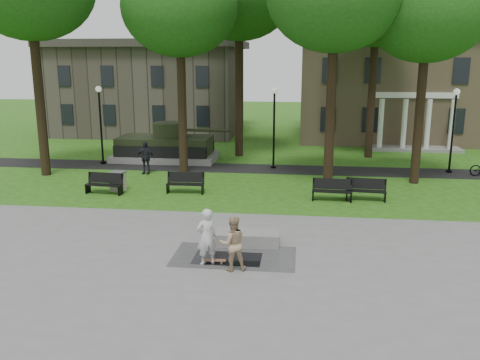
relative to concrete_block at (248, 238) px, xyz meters
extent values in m
plane|color=#294F12|center=(-0.33, 0.49, -0.24)|extent=(120.00, 120.00, 0.00)
cube|color=gray|center=(-0.33, -4.51, -0.23)|extent=(22.00, 16.00, 0.02)
cube|color=black|center=(-0.33, 12.49, -0.24)|extent=(44.00, 2.60, 0.01)
cube|color=#9E8460|center=(9.67, 26.49, 3.75)|extent=(16.00, 11.00, 8.00)
cube|color=#38332D|center=(9.67, 26.49, 8.06)|extent=(17.00, 12.00, 0.60)
cube|color=silver|center=(9.67, 20.99, 3.55)|extent=(6.00, 0.30, 0.40)
cube|color=#4C443D|center=(-11.33, 26.99, 3.35)|extent=(15.00, 10.00, 7.20)
cylinder|color=black|center=(-12.33, 9.49, 4.24)|extent=(0.52, 0.52, 8.96)
cylinder|color=black|center=(-4.83, 10.99, 3.75)|extent=(0.48, 0.48, 8.00)
ellipsoid|color=#1A4D12|center=(-4.83, 10.99, 8.76)|extent=(6.20, 6.20, 5.27)
cylinder|color=black|center=(3.17, 8.99, 3.92)|extent=(0.50, 0.50, 8.32)
cylinder|color=black|center=(7.67, 9.99, 3.59)|extent=(0.46, 0.46, 7.68)
ellipsoid|color=#1A4D12|center=(7.67, 9.99, 8.40)|extent=(6.00, 6.00, 5.10)
cylinder|color=black|center=(-2.33, 16.49, 4.39)|extent=(0.54, 0.54, 9.28)
cylinder|color=black|center=(6.17, 16.99, 4.08)|extent=(0.50, 0.50, 8.64)
ellipsoid|color=#1A4D12|center=(6.17, 16.99, 9.47)|extent=(6.40, 6.40, 5.44)
cylinder|color=black|center=(-10.33, 12.79, 1.96)|extent=(0.12, 0.12, 4.40)
sphere|color=silver|center=(-10.33, 12.79, 4.30)|extent=(0.36, 0.36, 0.36)
cylinder|color=black|center=(-10.33, 12.79, -0.16)|extent=(0.32, 0.32, 0.16)
cylinder|color=black|center=(0.17, 12.79, 1.96)|extent=(0.12, 0.12, 4.40)
sphere|color=silver|center=(0.17, 12.79, 4.30)|extent=(0.36, 0.36, 0.36)
cylinder|color=black|center=(0.17, 12.79, -0.16)|extent=(0.32, 0.32, 0.16)
cylinder|color=black|center=(10.17, 12.79, 1.96)|extent=(0.12, 0.12, 4.40)
sphere|color=silver|center=(10.17, 12.79, 4.30)|extent=(0.36, 0.36, 0.36)
cylinder|color=black|center=(10.17, 12.79, -0.16)|extent=(0.32, 0.32, 0.16)
cube|color=gray|center=(-6.83, 14.49, -0.04)|extent=(6.50, 3.40, 0.40)
cube|color=#272F18|center=(-6.83, 14.49, 0.70)|extent=(5.80, 2.80, 1.10)
cube|color=black|center=(-6.83, 13.14, 0.51)|extent=(5.80, 0.35, 0.70)
cube|color=black|center=(-6.83, 15.84, 0.51)|extent=(5.80, 0.35, 0.70)
cylinder|color=#272F18|center=(-6.53, 14.49, 1.71)|extent=(2.10, 2.10, 0.90)
cylinder|color=#272F18|center=(-4.23, 14.49, 1.71)|extent=(3.20, 0.18, 0.18)
cube|color=black|center=(-0.51, -1.43, -0.22)|extent=(2.20, 1.20, 0.00)
cube|color=gray|center=(0.00, 0.00, 0.00)|extent=(2.23, 1.08, 0.45)
cube|color=brown|center=(-0.90, -1.78, -0.19)|extent=(0.79, 0.24, 0.07)
imported|color=silver|center=(-1.08, -1.95, 0.68)|extent=(0.79, 0.72, 1.82)
imported|color=tan|center=(-0.21, -2.28, 0.63)|extent=(0.98, 0.86, 1.71)
imported|color=black|center=(-6.88, 10.42, 0.67)|extent=(1.11, 0.52, 1.84)
cube|color=black|center=(-7.54, 5.90, 0.21)|extent=(1.84, 0.63, 0.05)
cube|color=black|center=(-7.54, 6.12, 0.51)|extent=(1.81, 0.33, 0.50)
cube|color=black|center=(-8.39, 5.90, -0.02)|extent=(0.11, 0.45, 0.45)
cube|color=black|center=(-6.69, 5.90, -0.02)|extent=(0.11, 0.45, 0.45)
cube|color=black|center=(-3.71, 6.51, 0.21)|extent=(1.81, 0.50, 0.05)
cube|color=black|center=(-3.71, 6.73, 0.51)|extent=(1.80, 0.20, 0.50)
cube|color=black|center=(-4.56, 6.51, -0.02)|extent=(0.07, 0.45, 0.45)
cube|color=black|center=(-2.86, 6.51, -0.02)|extent=(0.07, 0.45, 0.45)
cube|color=black|center=(3.22, 5.98, 0.21)|extent=(1.83, 0.57, 0.05)
cube|color=black|center=(3.22, 6.20, 0.51)|extent=(1.81, 0.27, 0.50)
cube|color=black|center=(2.37, 5.98, -0.02)|extent=(0.09, 0.45, 0.45)
cube|color=black|center=(4.07, 5.98, -0.02)|extent=(0.09, 0.45, 0.45)
cube|color=black|center=(4.76, 6.23, 0.21)|extent=(1.83, 0.59, 0.05)
cube|color=black|center=(4.76, 6.45, 0.51)|extent=(1.81, 0.30, 0.50)
cube|color=black|center=(3.91, 6.23, -0.02)|extent=(0.10, 0.45, 0.45)
cube|color=black|center=(5.61, 6.23, -0.02)|extent=(0.10, 0.45, 0.45)
cube|color=#BEAE9C|center=(-7.09, 6.59, 0.21)|extent=(0.70, 0.70, 0.90)
cube|color=#4C4C4C|center=(-7.09, 6.59, 0.69)|extent=(0.78, 0.78, 0.06)
camera|label=1|loc=(1.76, -16.64, 6.07)|focal=38.00mm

